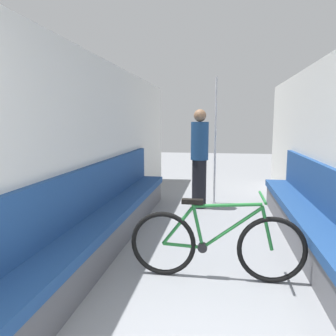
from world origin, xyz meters
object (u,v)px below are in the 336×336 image
Objects in this scene: bicycle at (216,244)px; bench_seat_row_right at (317,229)px; bench_seat_row_left at (108,219)px; passenger_standing at (199,158)px; grab_pole_near at (215,143)px.

bench_seat_row_right is at bearing 17.58° from bicycle.
bicycle is (-1.08, -0.68, 0.02)m from bench_seat_row_right.
bench_seat_row_left is 2.39m from bench_seat_row_right.
bicycle is 0.98× the size of passenger_standing.
grab_pole_near reaches higher than bench_seat_row_left.
bench_seat_row_right reaches higher than bicycle.
grab_pole_near reaches higher than passenger_standing.
bench_seat_row_left is at bearing -118.49° from grab_pole_near.
passenger_standing is (-0.26, -0.35, -0.23)m from grab_pole_near.
bench_seat_row_right is (2.39, 0.00, 0.00)m from bench_seat_row_left.
bench_seat_row_right is 2.09× the size of grab_pole_near.
grab_pole_near is 0.49m from passenger_standing.
bench_seat_row_left is 2.69m from grab_pole_near.
bicycle is 2.67m from passenger_standing.
bicycle is 3.04m from grab_pole_near.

